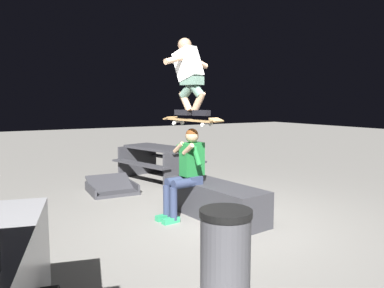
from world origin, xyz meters
name	(u,v)px	position (x,y,z in m)	size (l,w,h in m)	color
ground_plane	(213,222)	(0.00, 0.00, 0.00)	(40.00, 40.00, 0.00)	gray
ledge_box_main	(215,200)	(0.17, -0.16, 0.26)	(1.78, 0.60, 0.51)	#38383D
person_sitting_on_ledge	(186,168)	(0.38, 0.23, 0.76)	(0.60, 0.77, 1.35)	#2D3856
skateboard	(192,120)	(0.29, 0.18, 1.48)	(1.03, 0.50, 0.13)	#AD8451
skater_airborne	(189,73)	(0.35, 0.20, 2.16)	(0.64, 0.87, 1.12)	black
kicker_ramp	(112,189)	(2.51, 0.68, 0.06)	(1.02, 0.92, 0.36)	#38383D
picnic_table_back	(159,158)	(3.10, -0.62, 0.50)	(2.00, 1.75, 0.75)	#38383D
trash_bin	(225,254)	(-1.82, 1.09, 0.41)	(0.47, 0.47, 0.81)	#47474C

